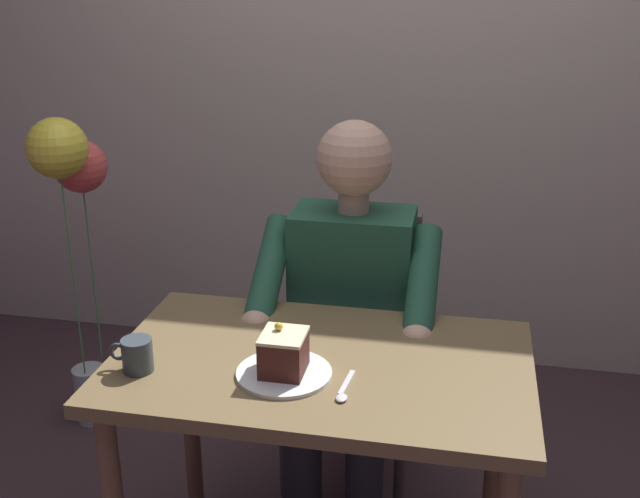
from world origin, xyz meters
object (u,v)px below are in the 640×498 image
cake_slice (284,353)px  dessert_spoon (344,391)px  dining_table (320,397)px  coffee_cup (137,354)px  seated_person (348,320)px  chair (356,340)px  balloon_display (72,201)px

cake_slice → dessert_spoon: cake_slice is taller
dining_table → coffee_cup: bearing=18.3°
seated_person → chair: bearing=-90.0°
dessert_spoon → balloon_display: 1.39m
chair → cake_slice: size_ratio=7.64×
cake_slice → dessert_spoon: 0.17m
dessert_spoon → coffee_cup: bearing=-0.1°
seated_person → balloon_display: (1.02, -0.28, 0.22)m
dessert_spoon → seated_person: bearing=-81.6°
chair → seated_person: (0.00, 0.17, 0.15)m
chair → dessert_spoon: (-0.08, 0.73, 0.25)m
coffee_cup → dessert_spoon: size_ratio=0.76×
chair → seated_person: seated_person is taller
cake_slice → balloon_display: balloon_display is taller
cake_slice → coffee_cup: size_ratio=1.09×
seated_person → dessert_spoon: seated_person is taller
seated_person → balloon_display: bearing=-15.5°
dining_table → dessert_spoon: (-0.08, 0.14, 0.11)m
chair → seated_person: bearing=90.0°
chair → cake_slice: (0.07, 0.68, 0.31)m
dessert_spoon → chair: bearing=-83.5°
seated_person → cake_slice: 0.54m
cake_slice → dessert_spoon: (-0.15, 0.05, -0.06)m
seated_person → coffee_cup: bearing=53.3°
seated_person → cake_slice: bearing=82.3°
dining_table → dessert_spoon: dessert_spoon is taller
seated_person → coffee_cup: seated_person is taller
coffee_cup → seated_person: bearing=-126.7°
coffee_cup → dessert_spoon: 0.50m
dining_table → balloon_display: size_ratio=0.87×
balloon_display → seated_person: bearing=164.5°
seated_person → cake_slice: (0.07, 0.51, 0.15)m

